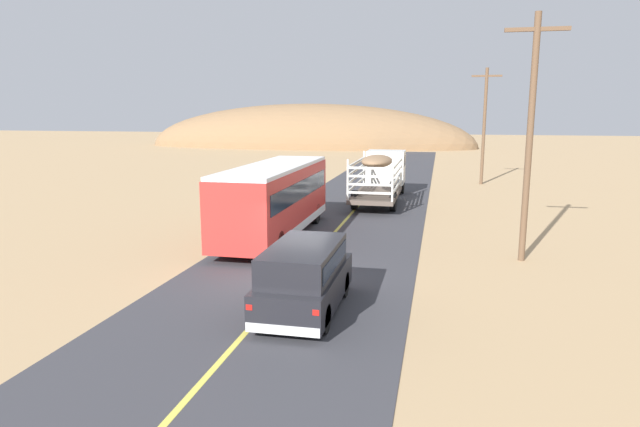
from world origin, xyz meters
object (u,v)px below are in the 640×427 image
Objects in this scene: bus at (275,198)px; livestock_truck at (383,171)px; suv_near at (304,275)px; power_pole_near at (530,133)px; power_pole_mid at (484,123)px.

livestock_truck is at bearing 73.71° from bus.
bus reaches higher than suv_near.
bus is (-3.55, 8.78, 0.66)m from suv_near.
livestock_truck is 15.63m from power_pole_near.
suv_near is 10.38m from power_pole_near.
livestock_truck is 12.52m from bus.
power_pole_near reaches higher than suv_near.
power_pole_mid is (6.69, 29.40, 3.57)m from suv_near.
livestock_truck is at bearing -128.03° from power_pole_mid.
power_pole_mid is (6.73, 8.60, 2.87)m from livestock_truck.
suv_near is 0.53× the size of power_pole_mid.
bus reaches higher than livestock_truck.
power_pole_near is (10.24, -1.76, 3.04)m from bus.
power_pole_mid is at bearing 90.00° from power_pole_near.
power_pole_near is 1.03× the size of power_pole_mid.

